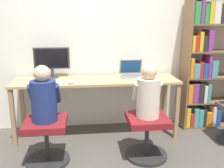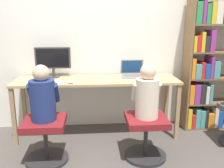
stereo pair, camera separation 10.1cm
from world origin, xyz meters
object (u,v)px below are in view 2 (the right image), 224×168
at_px(bookshelf, 210,67).
at_px(person_at_monitor, 43,96).
at_px(office_chair_right, 146,134).
at_px(desktop_monitor, 53,61).
at_px(person_at_laptop, 147,94).
at_px(laptop, 133,73).
at_px(keyboard, 48,83).
at_px(office_chair_left, 45,137).

bearing_deg(bookshelf, person_at_monitor, -160.95).
bearing_deg(person_at_monitor, office_chair_right, -0.86).
distance_m(office_chair_right, person_at_monitor, 1.21).
height_order(desktop_monitor, person_at_laptop, desktop_monitor).
height_order(laptop, person_at_laptop, person_at_laptop).
height_order(office_chair_right, bookshelf, bookshelf).
height_order(keyboard, bookshelf, bookshelf).
bearing_deg(office_chair_right, person_at_monitor, 179.14).
bearing_deg(desktop_monitor, keyboard, -93.51).
bearing_deg(person_at_monitor, bookshelf, 19.05).
bearing_deg(keyboard, laptop, 15.62).
distance_m(person_at_monitor, bookshelf, 2.30).
bearing_deg(laptop, desktop_monitor, 177.54).
height_order(desktop_monitor, person_at_monitor, desktop_monitor).
bearing_deg(office_chair_right, person_at_laptop, 90.00).
relative_size(desktop_monitor, office_chair_left, 0.96).
xyz_separation_m(desktop_monitor, keyboard, (-0.02, -0.36, -0.22)).
height_order(keyboard, person_at_monitor, person_at_monitor).
bearing_deg(person_at_monitor, person_at_laptop, -0.65).
distance_m(desktop_monitor, laptop, 1.10).
height_order(desktop_monitor, laptop, desktop_monitor).
relative_size(office_chair_right, person_at_monitor, 0.82).
bearing_deg(person_at_monitor, office_chair_left, -90.00).
relative_size(office_chair_right, bookshelf, 0.27).
relative_size(office_chair_left, person_at_laptop, 0.83).
xyz_separation_m(laptop, office_chair_right, (0.03, -0.78, -0.54)).
relative_size(laptop, keyboard, 0.77).
relative_size(person_at_laptop, bookshelf, 0.32).
distance_m(desktop_monitor, person_at_laptop, 1.41).
xyz_separation_m(office_chair_left, office_chair_right, (1.12, -0.01, 0.00)).
height_order(person_at_laptop, bookshelf, bookshelf).
xyz_separation_m(desktop_monitor, laptop, (1.08, -0.05, -0.18)).
relative_size(desktop_monitor, keyboard, 1.15).
bearing_deg(office_chair_right, keyboard, 157.42).
bearing_deg(office_chair_right, office_chair_left, 179.36).
xyz_separation_m(desktop_monitor, person_at_monitor, (-0.00, -0.81, -0.25)).
xyz_separation_m(laptop, office_chair_left, (-1.08, -0.77, -0.54)).
height_order(desktop_monitor, keyboard, desktop_monitor).
bearing_deg(keyboard, person_at_laptop, -22.40).
height_order(office_chair_right, person_at_monitor, person_at_monitor).
xyz_separation_m(keyboard, office_chair_right, (1.14, -0.47, -0.50)).
bearing_deg(office_chair_left, desktop_monitor, 89.83).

